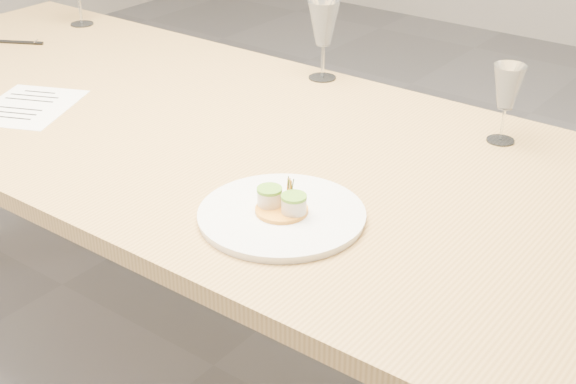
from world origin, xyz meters
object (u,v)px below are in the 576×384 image
Objects in this scene: dining_table at (201,149)px; wine_glass_1 at (323,25)px; ballpoint_pen at (20,42)px; wine_glass_2 at (507,89)px; dinner_plate at (282,214)px; recipe_sheet at (28,106)px.

dining_table is 11.14× the size of wine_glass_1.
ballpoint_pen is 0.74× the size of wine_glass_2.
wine_glass_1 is 0.57m from wine_glass_2.
dining_table is at bearing -97.36° from wine_glass_1.
dinner_plate is (0.44, -0.24, 0.08)m from dining_table.
dining_table is 0.51m from dinner_plate.
recipe_sheet is 1.55× the size of wine_glass_1.
dinner_plate is 1.49× the size of wine_glass_1.
dinner_plate reaches higher than dining_table.
dinner_plate is 0.86m from recipe_sheet.
wine_glass_1 is at bearing 28.19° from recipe_sheet.
ballpoint_pen is at bearing -161.36° from wine_glass_1.
recipe_sheet is at bearing -156.60° from dining_table.
dinner_plate is 1.35m from ballpoint_pen.
wine_glass_2 is at bearing 72.45° from dinner_plate.
ballpoint_pen is (-0.86, 0.13, 0.07)m from dining_table.
recipe_sheet is 2.48× the size of ballpoint_pen.
dining_table is at bearing -151.21° from wine_glass_2.
wine_glass_1 is at bearing 119.16° from dinner_plate.
wine_glass_2 reaches higher than recipe_sheet.
wine_glass_1 is at bearing -10.10° from ballpoint_pen.
ballpoint_pen is 0.62× the size of wine_glass_1.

